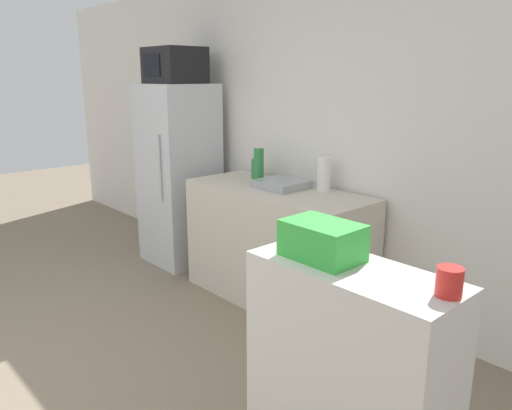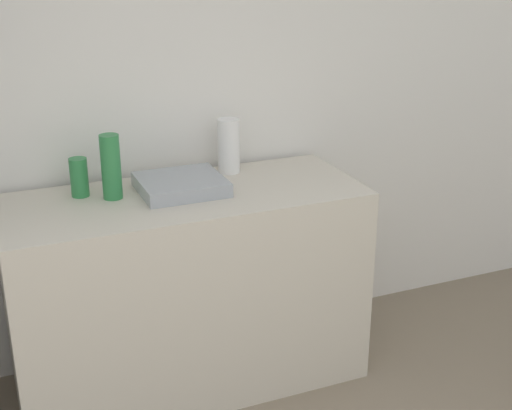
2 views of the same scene
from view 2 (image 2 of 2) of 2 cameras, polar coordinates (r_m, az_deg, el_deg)
wall_back at (r=3.25m, az=-10.91°, el=8.86°), size 8.00×0.06×2.60m
counter at (r=3.23m, az=-5.48°, el=-6.82°), size 1.54×0.63×0.92m
sink_basin at (r=3.08m, az=-6.03°, el=1.64°), size 0.36×0.33×0.06m
bottle_tall at (r=3.01m, az=-11.53°, el=3.01°), size 0.08×0.08×0.27m
bottle_short at (r=3.08m, az=-13.97°, el=2.16°), size 0.08×0.08×0.17m
paper_towel_roll at (r=3.29m, az=-2.21°, el=4.75°), size 0.10×0.10×0.25m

